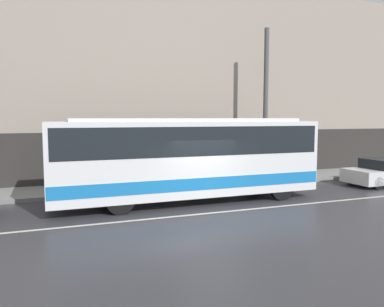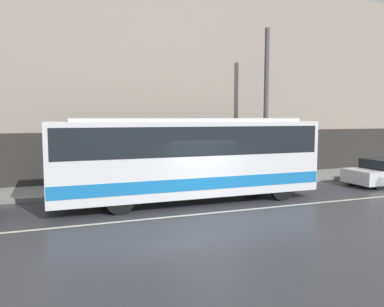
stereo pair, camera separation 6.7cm
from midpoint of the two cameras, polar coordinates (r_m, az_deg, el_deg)
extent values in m
plane|color=#333338|center=(13.26, 3.24, -9.04)|extent=(60.00, 60.00, 0.00)
cube|color=gray|center=(18.22, -3.61, -4.77)|extent=(60.00, 2.83, 0.17)
cube|color=gray|center=(19.53, -5.05, 11.13)|extent=(60.00, 0.30, 10.51)
cube|color=#2D2B28|center=(19.38, -4.82, -0.50)|extent=(60.00, 0.06, 2.63)
cube|color=beige|center=(13.26, 3.24, -9.02)|extent=(54.00, 0.14, 0.01)
cube|color=white|center=(14.78, -0.65, -0.57)|extent=(10.51, 2.56, 2.83)
cube|color=#1972BF|center=(14.90, -0.64, -3.88)|extent=(10.46, 2.58, 0.45)
cube|color=black|center=(14.73, -0.65, 2.13)|extent=(10.20, 2.58, 1.08)
cube|color=orange|center=(17.17, 15.97, 4.15)|extent=(0.12, 1.92, 0.28)
cube|color=white|center=(14.70, -0.65, 5.15)|extent=(8.93, 2.18, 0.12)
cylinder|color=black|center=(15.62, 13.57, -5.10)|extent=(1.00, 0.28, 1.00)
cylinder|color=black|center=(17.49, 9.47, -3.90)|extent=(1.00, 0.28, 1.00)
cylinder|color=black|center=(13.20, -10.80, -6.97)|extent=(1.00, 0.28, 1.00)
cylinder|color=black|center=(15.37, -12.20, -5.24)|extent=(1.00, 0.28, 1.00)
cylinder|color=black|center=(19.41, 26.62, -4.07)|extent=(0.60, 0.20, 0.60)
cylinder|color=black|center=(20.55, 23.25, -3.44)|extent=(0.60, 0.20, 0.60)
cylinder|color=#4C4C4F|center=(19.53, 11.31, 7.30)|extent=(0.24, 0.24, 7.62)
cylinder|color=#1E5933|center=(19.02, -4.04, -1.91)|extent=(0.36, 0.36, 1.42)
sphere|color=tan|center=(18.93, -4.06, 0.60)|extent=(0.26, 0.26, 0.26)
camera|label=1|loc=(0.03, -89.87, 0.01)|focal=35.00mm
camera|label=2|loc=(0.03, 90.13, -0.01)|focal=35.00mm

